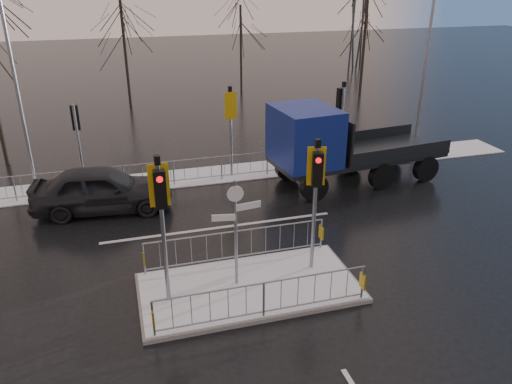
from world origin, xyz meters
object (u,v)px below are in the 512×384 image
object	(u,v)px
flatbed_truck	(327,144)
traffic_island	(249,278)
car_far_lane	(102,189)
street_lamp_right	(427,62)
street_lamp_left	(16,75)

from	to	relation	value
flatbed_truck	traffic_island	bearing A→B (deg)	-128.51
car_far_lane	flatbed_truck	bearing A→B (deg)	-84.53
traffic_island	flatbed_truck	distance (m)	8.08
traffic_island	car_far_lane	distance (m)	7.37
flatbed_truck	street_lamp_right	xyz separation A→B (m)	(5.63, 2.26, 2.61)
flatbed_truck	street_lamp_left	bearing A→B (deg)	163.99
street_lamp_right	flatbed_truck	bearing A→B (deg)	-158.10
traffic_island	street_lamp_right	world-z (taller)	street_lamp_right
street_lamp_left	flatbed_truck	bearing A→B (deg)	-16.01
flatbed_truck	street_lamp_right	bearing A→B (deg)	21.90
car_far_lane	flatbed_truck	distance (m)	8.78
street_lamp_right	car_far_lane	bearing A→B (deg)	-171.38
car_far_lane	flatbed_truck	xyz separation A→B (m)	(8.73, -0.08, 0.94)
traffic_island	flatbed_truck	bearing A→B (deg)	51.49
flatbed_truck	street_lamp_right	world-z (taller)	street_lamp_right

